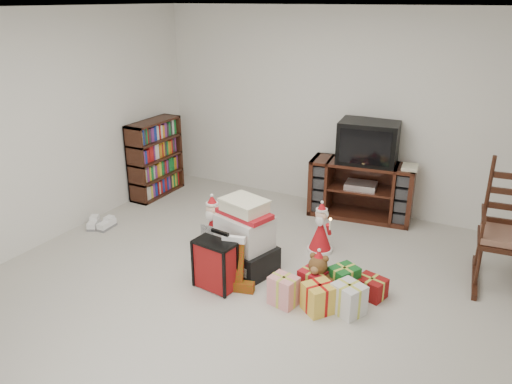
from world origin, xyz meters
TOP-DOWN VIEW (x-y plane):
  - room at (0.00, 0.00)m, footprint 5.01×5.01m
  - tv_stand at (0.40, 2.25)m, footprint 1.29×0.60m
  - bookshelf at (-2.33, 1.66)m, footprint 0.29×0.86m
  - rocking_chair at (2.07, 1.39)m, footprint 0.58×0.87m
  - gift_pile at (-0.22, 0.42)m, footprint 0.69×0.58m
  - red_suitcase at (-0.30, -0.02)m, footprint 0.39×0.24m
  - stocking at (-0.14, 0.06)m, footprint 0.27×0.17m
  - teddy_bear at (0.59, 0.37)m, footprint 0.27×0.24m
  - santa_figurine at (0.30, 1.14)m, footprint 0.28×0.27m
  - mrs_claus_figurine at (-0.75, 0.65)m, footprint 0.31×0.29m
  - sneaker_pair at (-2.23, 0.45)m, footprint 0.34×0.28m
  - gift_cluster at (0.74, 0.27)m, footprint 0.68×0.95m
  - crt_television at (0.43, 2.27)m, footprint 0.74×0.58m

SIDE VIEW (x-z plane):
  - sneaker_pair at x=-2.23m, z-range 0.00..0.09m
  - gift_cluster at x=0.74m, z-range 0.00..0.23m
  - teddy_bear at x=0.59m, z-range -0.02..0.37m
  - santa_figurine at x=0.30m, z-range -0.07..0.51m
  - mrs_claus_figurine at x=-0.75m, z-range -0.07..0.55m
  - red_suitcase at x=-0.30m, z-range -0.04..0.53m
  - stocking at x=-0.14m, z-range 0.00..0.54m
  - gift_pile at x=-0.22m, z-range -0.05..0.70m
  - tv_stand at x=0.40m, z-range 0.00..0.71m
  - rocking_chair at x=2.07m, z-range -0.20..1.05m
  - bookshelf at x=-2.33m, z-range -0.02..1.03m
  - crt_television at x=0.43m, z-range 0.71..1.22m
  - room at x=0.00m, z-range -0.01..2.51m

